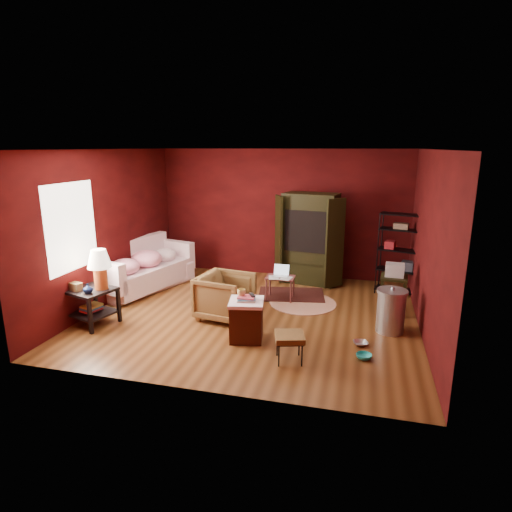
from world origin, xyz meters
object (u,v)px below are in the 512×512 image
Objects in this scene: side_table at (96,280)px; laptop_desk at (280,279)px; tv_armoire at (309,237)px; wire_shelving at (400,251)px; hamper at (247,319)px; sofa at (145,270)px; armchair at (225,294)px.

side_table is 3.27m from laptop_desk.
tv_armoire reaches higher than wire_shelving.
side_table is 2.55m from hamper.
tv_armoire is at bearing -177.00° from wire_shelving.
hamper is 3.18m from tv_armoire.
tv_armoire reaches higher than side_table.
sofa is 1.85m from side_table.
side_table is 4.35m from tv_armoire.
side_table is 1.77× the size of hamper.
laptop_desk is at bearing 34.86° from side_table.
side_table is 0.78× the size of wire_shelving.
sofa reaches higher than hamper.
laptop_desk is (2.80, 0.05, 0.01)m from sofa.
hamper is at bearing -116.90° from wire_shelving.
hamper is (0.57, -0.71, -0.10)m from armchair.
side_table reaches higher than sofa.
laptop_desk is at bearing -97.33° from tv_armoire.
tv_armoire is at bearing 72.84° from laptop_desk.
tv_armoire is (1.10, 2.35, 0.57)m from armchair.
sofa is 2.33m from armchair.
armchair is 1.33m from laptop_desk.
side_table is at bearing -136.75° from wire_shelving.
sofa is 3.47m from tv_armoire.
sofa is at bearing -155.64° from wire_shelving.
tv_armoire is at bearing -15.82° from armchair.
hamper is at bearing -131.97° from armchair.
tv_armoire is (0.53, 3.06, 0.67)m from hamper.
side_table reaches higher than laptop_desk.
tv_armoire is at bearing -48.14° from sofa.
hamper is at bearing -104.03° from sofa.
sofa is 2.80m from laptop_desk.
armchair is (2.07, -1.07, 0.02)m from sofa.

